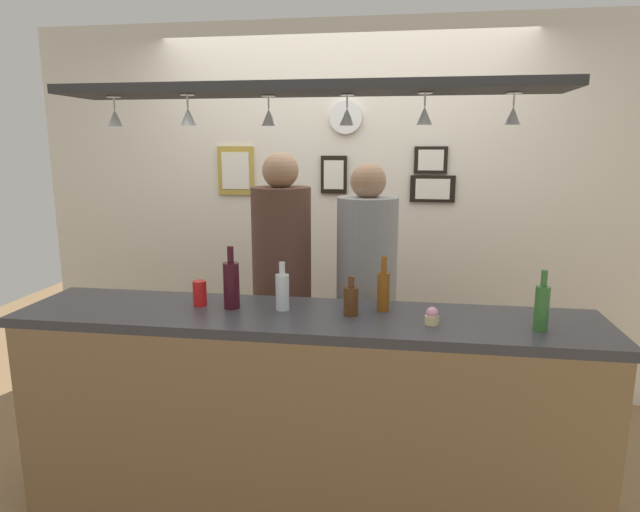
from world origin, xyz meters
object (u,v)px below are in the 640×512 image
Objects in this scene: person_right_grey_shirt at (366,282)px; bottle_soda_clear at (282,291)px; picture_frame_crest at (334,175)px; bottle_beer_green_import at (542,307)px; cupcake at (432,316)px; drink_can at (200,293)px; picture_frame_caricature at (236,171)px; picture_frame_lower_pair at (433,189)px; bottle_beer_brown_stubby at (351,300)px; person_middle_brown_shirt at (282,272)px; bottle_beer_amber_tall at (383,290)px; picture_frame_upper_small at (431,160)px; bottle_wine_dark_red at (231,284)px; wall_clock at (346,117)px.

person_right_grey_shirt is 7.30× the size of bottle_soda_clear.
bottle_beer_green_import is at bearing -54.25° from picture_frame_crest.
drink_can is at bearing 173.85° from cupcake.
picture_frame_lower_pair is (1.38, 0.00, -0.11)m from picture_frame_caricature.
bottle_beer_brown_stubby is 0.69× the size of picture_frame_crest.
bottle_beer_brown_stubby is 1.77m from picture_frame_caricature.
picture_frame_crest is at bearing 70.63° from drink_can.
drink_can is (-0.41, 0.01, -0.03)m from bottle_soda_clear.
bottle_beer_amber_tall is at bearing -40.97° from person_middle_brown_shirt.
picture_frame_crest is at bearing 112.89° from cupcake.
person_right_grey_shirt is 1.08m from picture_frame_upper_small.
picture_frame_caricature is at bearing 180.00° from picture_frame_upper_small.
picture_frame_lower_pair is at bearing 54.29° from bottle_wine_dark_red.
bottle_beer_brown_stubby is at bearing 167.37° from cupcake.
bottle_beer_amber_tall is 1.18× the size of picture_frame_upper_small.
person_middle_brown_shirt is 0.80m from bottle_beer_amber_tall.
cupcake is at bearing -69.74° from wall_clock.
drink_can is at bearing -109.37° from picture_frame_crest.
drink_can is (-0.88, -0.06, -0.04)m from bottle_beer_amber_tall.
picture_frame_lower_pair is (-0.39, 1.48, 0.37)m from bottle_beer_green_import.
person_middle_brown_shirt is 5.10× the size of picture_frame_caricature.
person_middle_brown_shirt reaches higher than bottle_wine_dark_red.
person_middle_brown_shirt is at bearing 103.04° from bottle_soda_clear.
picture_frame_crest is at bearing 100.64° from bottle_beer_brown_stubby.
bottle_beer_green_import is (1.27, -0.71, 0.06)m from person_middle_brown_shirt.
bottle_beer_green_import reaches higher than bottle_beer_brown_stubby.
bottle_beer_brown_stubby is at bearing -82.55° from wall_clock.
drink_can is (-0.17, 0.02, -0.06)m from bottle_wine_dark_red.
bottle_beer_amber_tall is at bearing -100.98° from picture_frame_upper_small.
wall_clock reaches higher than cupcake.
picture_frame_crest is 0.68m from picture_frame_lower_pair.
bottle_beer_brown_stubby is at bearing -2.06° from bottle_wine_dark_red.
picture_frame_upper_small is 1.36m from picture_frame_caricature.
picture_frame_lower_pair is at bearing 0.00° from picture_frame_upper_small.
bottle_wine_dark_red is 1.50m from picture_frame_caricature.
picture_frame_crest is (-0.40, 1.30, 0.46)m from bottle_beer_amber_tall.
cupcake is at bearing -64.61° from person_right_grey_shirt.
picture_frame_crest is (0.31, 1.37, 0.44)m from bottle_wine_dark_red.
bottle_beer_amber_tall is 2.13× the size of drink_can.
bottle_beer_amber_tall is 1.00× the size of picture_frame_crest.
person_right_grey_shirt is at bearing 37.22° from drink_can.
drink_can is at bearing 174.16° from bottle_wine_dark_red.
wall_clock is at bearing 67.56° from drink_can.
person_middle_brown_shirt is 9.64× the size of bottle_beer_brown_stubby.
bottle_soda_clear is 1.14m from bottle_beer_green_import.
bottle_beer_brown_stubby is 0.53× the size of picture_frame_caricature.
picture_frame_caricature reaches higher than bottle_wine_dark_red.
person_middle_brown_shirt is at bearing -110.22° from wall_clock.
picture_frame_upper_small reaches higher than bottle_beer_amber_tall.
person_right_grey_shirt is 0.96m from drink_can.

